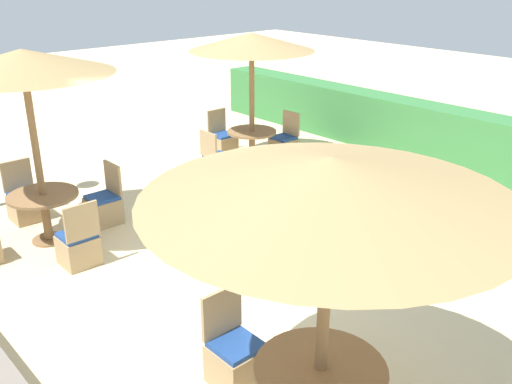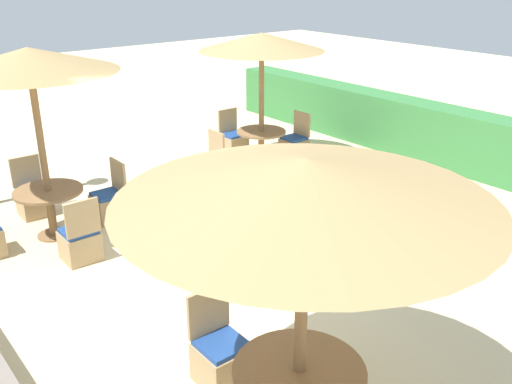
{
  "view_description": "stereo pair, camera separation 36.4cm",
  "coord_description": "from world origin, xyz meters",
  "px_view_note": "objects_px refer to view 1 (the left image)",
  "views": [
    {
      "loc": [
        5.29,
        -4.12,
        3.78
      ],
      "look_at": [
        0.0,
        0.6,
        0.9
      ],
      "focal_mm": 40.0,
      "sensor_mm": 36.0,
      "label": 1
    },
    {
      "loc": [
        5.52,
        -3.84,
        3.78
      ],
      "look_at": [
        0.0,
        0.6,
        0.9
      ],
      "focal_mm": 40.0,
      "sensor_mm": 36.0,
      "label": 2
    }
  ],
  "objects_px": {
    "parasol_back_left": "(252,43)",
    "patio_chair_back_left_north": "(284,145)",
    "patio_chair_back_left_west": "(223,142)",
    "round_table_front_left": "(44,205)",
    "patio_chair_front_left_west": "(26,204)",
    "patio_chair_back_left_south": "(217,165)",
    "round_table_back_left": "(252,140)",
    "patio_chair_front_left_east": "(79,246)",
    "parasol_front_right": "(331,180)",
    "patio_chair_front_right_west": "(235,358)",
    "round_table_front_right": "(320,383)",
    "patio_chair_front_left_north": "(104,207)",
    "parasol_front_left": "(23,63)"
  },
  "relations": [
    {
      "from": "parasol_front_right",
      "to": "round_table_front_left",
      "type": "bearing_deg",
      "value": -178.23
    },
    {
      "from": "patio_chair_back_left_south",
      "to": "patio_chair_front_left_east",
      "type": "bearing_deg",
      "value": -68.36
    },
    {
      "from": "round_table_front_right",
      "to": "patio_chair_back_left_north",
      "type": "height_order",
      "value": "patio_chair_back_left_north"
    },
    {
      "from": "round_table_front_left",
      "to": "patio_chair_front_left_east",
      "type": "bearing_deg",
      "value": 1.5
    },
    {
      "from": "patio_chair_back_left_north",
      "to": "patio_chair_back_left_south",
      "type": "bearing_deg",
      "value": 91.71
    },
    {
      "from": "round_table_front_right",
      "to": "patio_chair_front_right_west",
      "type": "xyz_separation_m",
      "value": [
        -1.02,
        -0.05,
        -0.33
      ]
    },
    {
      "from": "patio_chair_front_left_west",
      "to": "parasol_back_left",
      "type": "height_order",
      "value": "parasol_back_left"
    },
    {
      "from": "parasol_front_right",
      "to": "round_table_front_left",
      "type": "relative_size",
      "value": 2.81
    },
    {
      "from": "round_table_front_left",
      "to": "patio_chair_front_left_east",
      "type": "height_order",
      "value": "patio_chair_front_left_east"
    },
    {
      "from": "patio_chair_front_left_east",
      "to": "patio_chair_back_left_west",
      "type": "relative_size",
      "value": 1.0
    },
    {
      "from": "round_table_front_right",
      "to": "round_table_front_left",
      "type": "height_order",
      "value": "round_table_front_right"
    },
    {
      "from": "round_table_back_left",
      "to": "patio_chair_back_left_west",
      "type": "distance_m",
      "value": 1.04
    },
    {
      "from": "round_table_front_right",
      "to": "patio_chair_back_left_west",
      "type": "distance_m",
      "value": 7.81
    },
    {
      "from": "round_table_front_left",
      "to": "patio_chair_back_left_west",
      "type": "distance_m",
      "value": 4.62
    },
    {
      "from": "parasol_back_left",
      "to": "round_table_back_left",
      "type": "relative_size",
      "value": 2.71
    },
    {
      "from": "parasol_front_left",
      "to": "patio_chair_back_left_south",
      "type": "bearing_deg",
      "value": 96.49
    },
    {
      "from": "patio_chair_front_left_west",
      "to": "patio_chair_back_left_south",
      "type": "relative_size",
      "value": 1.0
    },
    {
      "from": "parasol_front_left",
      "to": "patio_chair_back_left_north",
      "type": "height_order",
      "value": "parasol_front_left"
    },
    {
      "from": "parasol_back_left",
      "to": "round_table_back_left",
      "type": "height_order",
      "value": "parasol_back_left"
    },
    {
      "from": "patio_chair_front_right_west",
      "to": "patio_chair_front_left_north",
      "type": "relative_size",
      "value": 1.0
    },
    {
      "from": "patio_chair_front_left_west",
      "to": "patio_chair_back_left_south",
      "type": "xyz_separation_m",
      "value": [
        0.55,
        3.37,
        0.0
      ]
    },
    {
      "from": "patio_chair_back_left_south",
      "to": "patio_chair_back_left_north",
      "type": "bearing_deg",
      "value": 91.71
    },
    {
      "from": "patio_chair_front_left_east",
      "to": "patio_chair_back_left_north",
      "type": "distance_m",
      "value": 5.37
    },
    {
      "from": "patio_chair_front_right_west",
      "to": "patio_chair_front_left_west",
      "type": "bearing_deg",
      "value": -89.36
    },
    {
      "from": "round_table_front_left",
      "to": "patio_chair_front_left_east",
      "type": "xyz_separation_m",
      "value": [
        0.96,
        0.03,
        -0.29
      ]
    },
    {
      "from": "patio_chair_back_left_west",
      "to": "round_table_front_left",
      "type": "bearing_deg",
      "value": 18.08
    },
    {
      "from": "patio_chair_front_right_west",
      "to": "patio_chair_back_left_north",
      "type": "relative_size",
      "value": 1.0
    },
    {
      "from": "patio_chair_front_left_west",
      "to": "patio_chair_back_left_south",
      "type": "height_order",
      "value": "same"
    },
    {
      "from": "round_table_front_left",
      "to": "patio_chair_back_left_south",
      "type": "relative_size",
      "value": 1.05
    },
    {
      "from": "round_table_front_left",
      "to": "patio_chair_front_left_north",
      "type": "xyz_separation_m",
      "value": [
        -0.01,
        0.91,
        -0.29
      ]
    },
    {
      "from": "patio_chair_front_left_east",
      "to": "round_table_back_left",
      "type": "xyz_separation_m",
      "value": [
        -1.4,
        4.3,
        0.29
      ]
    },
    {
      "from": "patio_chair_front_left_east",
      "to": "patio_chair_back_left_north",
      "type": "bearing_deg",
      "value": 15.12
    },
    {
      "from": "patio_chair_back_left_north",
      "to": "patio_chair_front_left_east",
      "type": "bearing_deg",
      "value": 105.12
    },
    {
      "from": "parasol_front_left",
      "to": "patio_chair_back_left_west",
      "type": "relative_size",
      "value": 2.95
    },
    {
      "from": "parasol_front_right",
      "to": "patio_chair_front_right_west",
      "type": "distance_m",
      "value": 2.33
    },
    {
      "from": "round_table_front_left",
      "to": "patio_chair_back_left_north",
      "type": "xyz_separation_m",
      "value": [
        -0.44,
        5.21,
        -0.29
      ]
    },
    {
      "from": "patio_chair_back_left_north",
      "to": "patio_chair_back_left_west",
      "type": "xyz_separation_m",
      "value": [
        -0.99,
        -0.83,
        0.0
      ]
    },
    {
      "from": "patio_chair_front_left_west",
      "to": "patio_chair_front_left_north",
      "type": "distance_m",
      "value": 1.27
    },
    {
      "from": "patio_chair_front_left_east",
      "to": "patio_chair_back_left_west",
      "type": "distance_m",
      "value": 4.97
    },
    {
      "from": "patio_chair_front_left_north",
      "to": "parasol_front_right",
      "type": "bearing_deg",
      "value": 171.67
    },
    {
      "from": "parasol_front_right",
      "to": "round_table_back_left",
      "type": "xyz_separation_m",
      "value": [
        -5.57,
        4.17,
        -1.81
      ]
    },
    {
      "from": "round_table_back_left",
      "to": "patio_chair_front_left_west",
      "type": "bearing_deg",
      "value": -96.67
    },
    {
      "from": "patio_chair_front_right_west",
      "to": "patio_chair_front_left_east",
      "type": "distance_m",
      "value": 3.15
    },
    {
      "from": "patio_chair_back_left_west",
      "to": "patio_chair_back_left_south",
      "type": "bearing_deg",
      "value": 47.37
    },
    {
      "from": "patio_chair_front_left_north",
      "to": "patio_chair_back_left_south",
      "type": "bearing_deg",
      "value": -81.47
    },
    {
      "from": "round_table_front_right",
      "to": "parasol_front_left",
      "type": "xyz_separation_m",
      "value": [
        -5.13,
        -0.16,
        1.97
      ]
    },
    {
      "from": "round_table_back_left",
      "to": "round_table_front_left",
      "type": "bearing_deg",
      "value": -84.21
    },
    {
      "from": "patio_chair_front_right_west",
      "to": "patio_chair_back_left_north",
      "type": "xyz_separation_m",
      "value": [
        -4.55,
        5.11,
        0.0
      ]
    },
    {
      "from": "parasol_back_left",
      "to": "patio_chair_back_left_north",
      "type": "height_order",
      "value": "parasol_back_left"
    },
    {
      "from": "parasol_front_left",
      "to": "parasol_back_left",
      "type": "height_order",
      "value": "parasol_front_left"
    }
  ]
}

